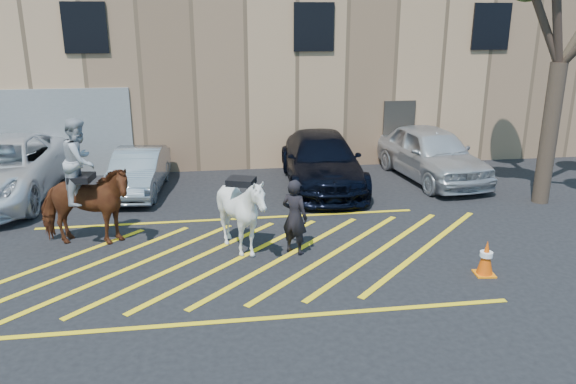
{
  "coord_description": "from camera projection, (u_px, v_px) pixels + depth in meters",
  "views": [
    {
      "loc": [
        -0.5,
        -11.27,
        4.96
      ],
      "look_at": [
        1.18,
        0.2,
        1.3
      ],
      "focal_mm": 35.0,
      "sensor_mm": 36.0,
      "label": 1
    }
  ],
  "objects": [
    {
      "name": "ground",
      "position": [
        236.0,
        254.0,
        12.19
      ],
      "size": [
        90.0,
        90.0,
        0.0
      ],
      "primitive_type": "plane",
      "color": "black",
      "rests_on": "ground"
    },
    {
      "name": "car_white_pickup",
      "position": [
        1.0,
        169.0,
        15.63
      ],
      "size": [
        3.0,
        6.2,
        1.7
      ],
      "primitive_type": "imported",
      "rotation": [
        0.0,
        0.0,
        -0.03
      ],
      "color": "white",
      "rests_on": "ground"
    },
    {
      "name": "car_silver_sedan",
      "position": [
        138.0,
        171.0,
        16.28
      ],
      "size": [
        1.66,
        3.92,
        1.26
      ],
      "primitive_type": "imported",
      "rotation": [
        0.0,
        0.0,
        -0.09
      ],
      "color": "#8E959B",
      "rests_on": "ground"
    },
    {
      "name": "car_blue_suv",
      "position": [
        322.0,
        161.0,
        16.87
      ],
      "size": [
        2.49,
        5.47,
        1.55
      ],
      "primitive_type": "imported",
      "rotation": [
        0.0,
        0.0,
        -0.06
      ],
      "color": "black",
      "rests_on": "ground"
    },
    {
      "name": "car_white_suv",
      "position": [
        431.0,
        153.0,
        17.59
      ],
      "size": [
        2.55,
        5.08,
        1.66
      ],
      "primitive_type": "imported",
      "rotation": [
        0.0,
        0.0,
        0.12
      ],
      "color": "silver",
      "rests_on": "ground"
    },
    {
      "name": "handler",
      "position": [
        295.0,
        217.0,
        12.03
      ],
      "size": [
        0.72,
        0.7,
        1.66
      ],
      "primitive_type": "imported",
      "rotation": [
        0.0,
        0.0,
        2.43
      ],
      "color": "black",
      "rests_on": "ground"
    },
    {
      "name": "warehouse",
      "position": [
        216.0,
        49.0,
        22.4
      ],
      "size": [
        32.42,
        10.2,
        7.3
      ],
      "color": "tan",
      "rests_on": "ground"
    },
    {
      "name": "hatching_zone",
      "position": [
        237.0,
        259.0,
        11.91
      ],
      "size": [
        12.6,
        5.12,
        0.01
      ],
      "color": "yellow",
      "rests_on": "ground"
    },
    {
      "name": "mounted_bay",
      "position": [
        84.0,
        195.0,
        12.36
      ],
      "size": [
        2.31,
        1.31,
        2.89
      ],
      "color": "brown",
      "rests_on": "ground"
    },
    {
      "name": "saddled_white",
      "position": [
        242.0,
        213.0,
        12.0
      ],
      "size": [
        1.94,
        2.05,
        1.82
      ],
      "color": "silver",
      "rests_on": "ground"
    },
    {
      "name": "traffic_cone",
      "position": [
        486.0,
        258.0,
        11.12
      ],
      "size": [
        0.42,
        0.42,
        0.73
      ],
      "color": "orange",
      "rests_on": "ground"
    }
  ]
}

